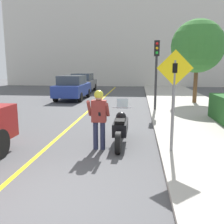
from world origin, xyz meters
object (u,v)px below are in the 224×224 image
object	(u,v)px
traffic_light	(156,62)
parked_car_grey	(83,83)
motorcycle	(121,128)
person_biker	(99,114)
crossing_sign	(174,92)
parked_car_blue	(73,87)
street_tree	(198,46)

from	to	relation	value
traffic_light	parked_car_grey	distance (m)	11.22
motorcycle	person_biker	distance (m)	0.96
crossing_sign	traffic_light	size ratio (longest dim) A/B	0.75
traffic_light	parked_car_grey	world-z (taller)	traffic_light
crossing_sign	parked_car_grey	bearing A→B (deg)	110.53
person_biker	traffic_light	distance (m)	6.71
motorcycle	parked_car_grey	size ratio (longest dim) A/B	0.56
crossing_sign	parked_car_blue	size ratio (longest dim) A/B	0.62
motorcycle	parked_car_blue	distance (m)	10.65
traffic_light	parked_car_blue	bearing A→B (deg)	142.75
crossing_sign	parked_car_blue	distance (m)	11.98
traffic_light	parked_car_blue	xyz separation A→B (m)	(-5.47, 4.16, -1.67)
person_biker	traffic_light	world-z (taller)	traffic_light
motorcycle	traffic_light	distance (m)	6.17
person_biker	crossing_sign	bearing A→B (deg)	-6.19
crossing_sign	parked_car_grey	distance (m)	16.95
traffic_light	motorcycle	bearing A→B (deg)	-103.58
motorcycle	parked_car_blue	world-z (taller)	parked_car_blue
crossing_sign	traffic_light	world-z (taller)	traffic_light
traffic_light	street_tree	xyz separation A→B (m)	(2.56, 2.75, 0.94)
person_biker	traffic_light	size ratio (longest dim) A/B	0.48
person_biker	traffic_light	bearing A→B (deg)	72.80
motorcycle	traffic_light	size ratio (longest dim) A/B	0.68
motorcycle	parked_car_grey	world-z (taller)	parked_car_grey
parked_car_blue	parked_car_grey	size ratio (longest dim) A/B	1.00
motorcycle	street_tree	size ratio (longest dim) A/B	0.48
motorcycle	parked_car_blue	size ratio (longest dim) A/B	0.56
motorcycle	street_tree	distance (m)	9.75
parked_car_blue	motorcycle	bearing A→B (deg)	-67.36
person_biker	parked_car_grey	distance (m)	16.14
traffic_light	parked_car_blue	world-z (taller)	traffic_light
motorcycle	person_biker	bearing A→B (deg)	-134.49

